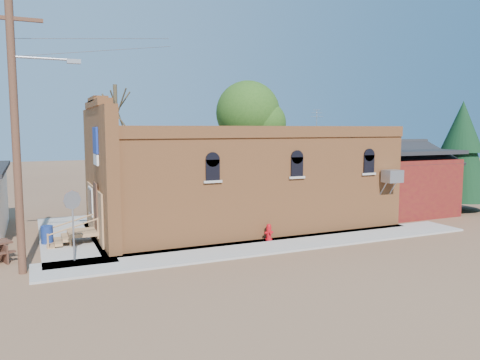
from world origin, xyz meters
name	(u,v)px	position (x,y,z in m)	size (l,w,h in m)	color
ground	(255,255)	(0.00, 0.00, 0.00)	(120.00, 120.00, 0.00)	brown
sidewalk_south	(278,245)	(1.50, 0.90, 0.04)	(19.00, 2.20, 0.08)	#9E9991
sidewalk_west	(71,237)	(-6.30, 6.00, 0.04)	(2.60, 10.00, 0.08)	#9E9991
brick_bar	(237,179)	(1.64, 5.49, 2.34)	(16.40, 7.97, 6.30)	#B86A38
red_shed	(390,173)	(11.50, 5.50, 2.27)	(5.40, 6.40, 4.30)	#5C0F14
utility_pole	(17,132)	(-8.14, 1.20, 4.77)	(3.12, 0.26, 9.00)	#4A2B1D
tree_bare_near	(116,110)	(-3.00, 13.00, 5.96)	(2.80, 2.80, 7.65)	brown
tree_leafy	(248,113)	(6.00, 13.50, 5.93)	(4.40, 4.40, 8.15)	brown
evergreen_tree	(461,148)	(15.50, 4.00, 3.71)	(3.60, 3.60, 6.50)	brown
fire_hydrant	(269,232)	(1.48, 1.71, 0.43)	(0.40, 0.37, 0.71)	#AB0911
stop_sign	(72,207)	(-6.48, 1.80, 2.08)	(0.65, 0.39, 2.60)	#939399
trash_barrel	(47,235)	(-7.30, 5.02, 0.45)	(0.49, 0.49, 0.75)	navy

